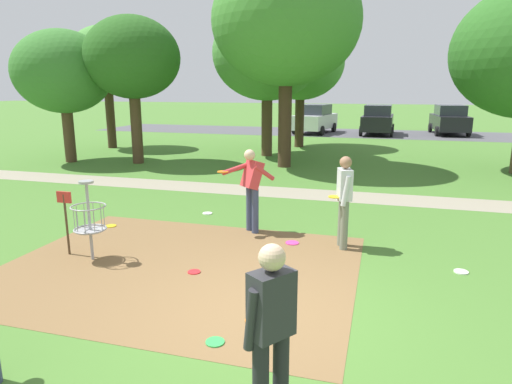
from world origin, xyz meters
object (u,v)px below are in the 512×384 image
(player_throwing, at_px, (344,197))
(frisbee_far_left, at_px, (194,272))
(tree_near_left, at_px, (267,54))
(tree_far_right, at_px, (63,72))
(tree_far_left, at_px, (286,22))
(disc_golf_basket, at_px, (87,217))
(frisbee_mid_grass, at_px, (111,226))
(parked_car_center_right, at_px, (449,120))
(tree_mid_left, at_px, (132,58))
(player_waiting_right, at_px, (271,330))
(frisbee_scattered_a, at_px, (207,213))
(tree_mid_right, at_px, (301,63))
(tree_mid_center, at_px, (106,58))
(frisbee_far_right, at_px, (215,342))
(frisbee_near_basket, at_px, (292,243))
(player_waiting_left, at_px, (251,185))
(frisbee_by_tee, at_px, (461,272))
(parked_car_leftmost, at_px, (315,119))
(parked_car_center_left, at_px, (378,120))

(player_throwing, height_order, frisbee_far_left, player_throwing)
(tree_near_left, xyz_separation_m, tree_far_right, (-7.11, -3.76, -0.80))
(frisbee_far_left, distance_m, tree_far_left, 11.34)
(disc_golf_basket, height_order, frisbee_far_left, disc_golf_basket)
(frisbee_mid_grass, distance_m, parked_car_center_right, 24.66)
(frisbee_far_left, bearing_deg, tree_mid_left, 124.62)
(player_waiting_right, height_order, parked_car_center_right, parked_car_center_right)
(frisbee_scattered_a, height_order, parked_car_center_right, parked_car_center_right)
(frisbee_far_left, relative_size, tree_mid_right, 0.03)
(tree_mid_center, bearing_deg, frisbee_far_right, -53.26)
(frisbee_far_right, bearing_deg, frisbee_mid_grass, 136.31)
(frisbee_far_right, bearing_deg, frisbee_near_basket, 86.97)
(player_waiting_left, xyz_separation_m, parked_car_center_right, (6.45, 22.26, -0.06))
(player_waiting_left, height_order, frisbee_far_right, player_waiting_left)
(player_waiting_right, height_order, tree_mid_center, tree_mid_center)
(frisbee_by_tee, relative_size, tree_far_left, 0.03)
(frisbee_far_right, bearing_deg, frisbee_scattered_a, 112.85)
(tree_mid_left, bearing_deg, frisbee_by_tee, -37.58)
(tree_mid_right, bearing_deg, tree_mid_center, -162.01)
(player_waiting_right, xyz_separation_m, frisbee_near_basket, (-0.76, 4.75, -0.96))
(frisbee_by_tee, bearing_deg, tree_far_right, 150.07)
(tree_near_left, relative_size, parked_car_center_right, 1.45)
(player_waiting_left, relative_size, tree_mid_center, 0.30)
(frisbee_by_tee, distance_m, tree_far_left, 11.37)
(frisbee_near_basket, distance_m, tree_mid_center, 16.54)
(player_waiting_right, xyz_separation_m, frisbee_far_right, (-0.95, 1.15, -0.96))
(parked_car_leftmost, xyz_separation_m, parked_car_center_left, (3.94, 0.18, 0.00))
(frisbee_near_basket, bearing_deg, tree_mid_left, 135.56)
(tree_far_left, distance_m, parked_car_center_right, 16.81)
(frisbee_far_right, height_order, frisbee_scattered_a, same)
(player_waiting_right, relative_size, frisbee_mid_grass, 7.39)
(frisbee_far_right, bearing_deg, parked_car_leftmost, 95.95)
(tree_near_left, relative_size, parked_car_leftmost, 1.40)
(tree_far_left, bearing_deg, frisbee_far_right, -81.49)
(frisbee_far_right, relative_size, frisbee_scattered_a, 0.98)
(player_waiting_right, distance_m, tree_mid_left, 15.20)
(player_waiting_right, height_order, tree_mid_left, tree_mid_left)
(player_waiting_left, relative_size, frisbee_far_left, 8.31)
(player_throwing, bearing_deg, tree_mid_left, 139.00)
(player_waiting_left, relative_size, frisbee_scattered_a, 7.51)
(tree_mid_right, relative_size, parked_car_center_right, 1.36)
(frisbee_far_right, bearing_deg, tree_near_left, 102.20)
(disc_golf_basket, distance_m, player_waiting_right, 5.00)
(frisbee_near_basket, height_order, tree_far_left, tree_far_left)
(parked_car_center_right, bearing_deg, disc_golf_basket, -109.61)
(player_waiting_right, bearing_deg, frisbee_far_right, 129.61)
(player_waiting_left, distance_m, frisbee_scattered_a, 1.96)
(disc_golf_basket, xyz_separation_m, player_throwing, (4.15, 1.78, 0.21))
(tree_mid_left, bearing_deg, frisbee_far_right, -56.07)
(frisbee_near_basket, relative_size, tree_far_left, 0.03)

